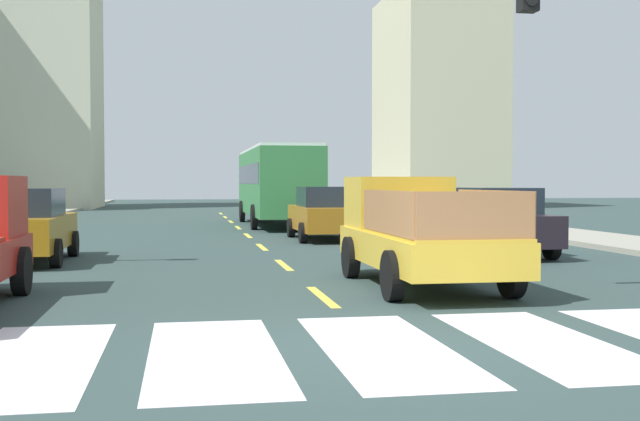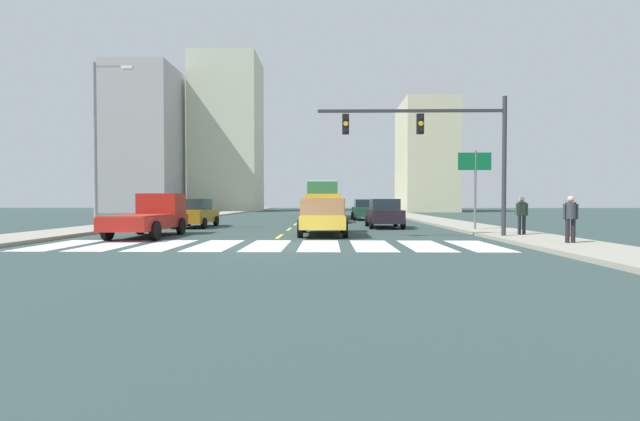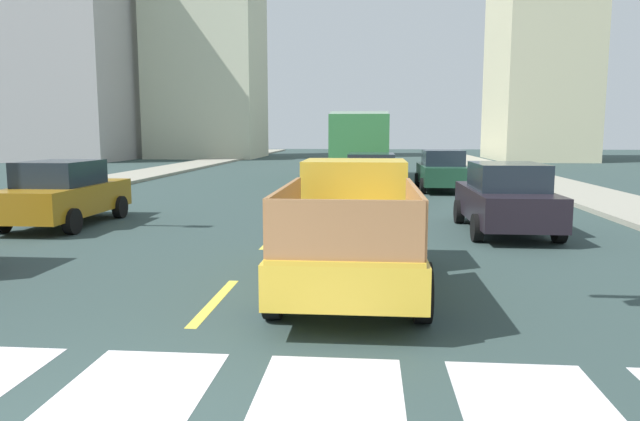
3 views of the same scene
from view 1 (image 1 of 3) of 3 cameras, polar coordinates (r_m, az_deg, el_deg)
name	(u,v)px [view 1 (image 1 of 3)]	position (r m, az deg, el deg)	size (l,w,h in m)	color
ground_plane	(384,347)	(9.01, 4.66, -9.81)	(160.00, 160.00, 0.00)	#2E413F
sidewalk_right	(544,232)	(29.51, 15.85, -1.50)	(3.10, 110.00, 0.15)	gray
crosswalk_stripe_2	(31,360)	(8.88, -20.12, -10.08)	(1.40, 4.00, 0.01)	silver
crosswalk_stripe_3	(214,353)	(8.74, -7.63, -10.17)	(1.40, 4.00, 0.01)	silver
crosswalk_stripe_4	(384,347)	(9.01, 4.66, -9.78)	(1.40, 4.00, 0.01)	silver
crosswalk_stripe_5	(542,341)	(9.65, 15.74, -9.06)	(1.40, 4.00, 0.01)	silver
lane_dash_0	(322,297)	(12.87, 0.17, -6.22)	(0.16, 2.40, 0.01)	#DEC944
lane_dash_1	(284,265)	(17.77, -2.63, -3.94)	(0.16, 2.40, 0.01)	#DEC944
lane_dash_2	(262,247)	(22.72, -4.22, -2.64)	(0.16, 2.40, 0.01)	#DEC944
lane_dash_3	(248,236)	(27.69, -5.23, -1.81)	(0.16, 2.40, 0.01)	#DEC944
lane_dash_4	(238,228)	(32.67, -5.93, -1.23)	(0.16, 2.40, 0.01)	#DEC944
lane_dash_5	(231,222)	(37.65, -6.45, -0.80)	(0.16, 2.40, 0.01)	#DEC944
lane_dash_6	(225,217)	(42.64, -6.85, -0.48)	(0.16, 2.40, 0.01)	#DEC944
lane_dash_7	(221,214)	(47.63, -7.16, -0.22)	(0.16, 2.40, 0.01)	#DEC944
pickup_stakebed	(416,233)	(14.51, 6.95, -1.59)	(2.18, 5.20, 1.96)	gold
city_bus	(277,180)	(34.16, -3.13, 2.19)	(2.72, 10.80, 3.32)	#357D42
sedan_near_right	(24,225)	(19.48, -20.54, -1.02)	(2.02, 4.40, 1.72)	#9D6D15
sedan_far	(495,222)	(20.55, 12.48, -0.78)	(2.02, 4.40, 1.72)	black
sedan_mid	(325,213)	(25.49, 0.33, -0.20)	(2.02, 4.40, 1.72)	#A46717
sedan_near_left	(382,209)	(30.22, 4.52, 0.14)	(2.02, 4.40, 1.72)	#1E4831
tower_tall_centre	(26,45)	(61.96, -20.39, 11.10)	(9.87, 9.39, 23.53)	beige
block_mid_right	(437,101)	(61.14, 8.41, 7.80)	(7.40, 11.16, 16.06)	beige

